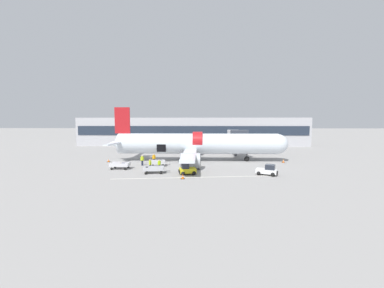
{
  "coord_description": "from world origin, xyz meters",
  "views": [
    {
      "loc": [
        2.72,
        -41.09,
        7.53
      ],
      "look_at": [
        1.13,
        2.98,
        3.42
      ],
      "focal_mm": 22.0,
      "sensor_mm": 36.0,
      "label": 1
    }
  ],
  "objects_px": {
    "baggage_tug_mid": "(187,170)",
    "baggage_cart_loading": "(158,163)",
    "baggage_tug_lead": "(267,170)",
    "ground_crew_driver": "(154,158)",
    "ground_crew_loader_a": "(159,164)",
    "baggage_cart_queued": "(121,166)",
    "ground_crew_loader_b": "(150,164)",
    "ground_crew_supervisor": "(142,160)",
    "baggage_cart_empty": "(154,170)",
    "airplane": "(195,144)"
  },
  "relations": [
    {
      "from": "baggage_tug_mid",
      "to": "baggage_cart_loading",
      "type": "relative_size",
      "value": 0.79
    },
    {
      "from": "baggage_tug_lead",
      "to": "ground_crew_driver",
      "type": "bearing_deg",
      "value": 153.83
    },
    {
      "from": "ground_crew_loader_a",
      "to": "baggage_cart_queued",
      "type": "bearing_deg",
      "value": 177.72
    },
    {
      "from": "ground_crew_loader_b",
      "to": "ground_crew_supervisor",
      "type": "distance_m",
      "value": 4.22
    },
    {
      "from": "ground_crew_loader_a",
      "to": "ground_crew_supervisor",
      "type": "xyz_separation_m",
      "value": [
        -3.59,
        3.48,
        0.1
      ]
    },
    {
      "from": "ground_crew_supervisor",
      "to": "baggage_cart_loading",
      "type": "bearing_deg",
      "value": -13.98
    },
    {
      "from": "baggage_tug_mid",
      "to": "baggage_cart_queued",
      "type": "distance_m",
      "value": 11.41
    },
    {
      "from": "baggage_cart_loading",
      "to": "ground_crew_driver",
      "type": "bearing_deg",
      "value": 114.97
    },
    {
      "from": "baggage_tug_mid",
      "to": "baggage_cart_empty",
      "type": "distance_m",
      "value": 4.88
    },
    {
      "from": "baggage_cart_queued",
      "to": "ground_crew_loader_a",
      "type": "relative_size",
      "value": 2.45
    },
    {
      "from": "baggage_tug_lead",
      "to": "baggage_tug_mid",
      "type": "relative_size",
      "value": 1.2
    },
    {
      "from": "ground_crew_driver",
      "to": "airplane",
      "type": "bearing_deg",
      "value": 21.44
    },
    {
      "from": "ground_crew_driver",
      "to": "baggage_tug_mid",
      "type": "bearing_deg",
      "value": -53.3
    },
    {
      "from": "baggage_tug_mid",
      "to": "baggage_cart_loading",
      "type": "xyz_separation_m",
      "value": [
        -5.21,
        5.9,
        -0.2
      ]
    },
    {
      "from": "baggage_tug_mid",
      "to": "baggage_tug_lead",
      "type": "bearing_deg",
      "value": -0.51
    },
    {
      "from": "baggage_tug_lead",
      "to": "ground_crew_supervisor",
      "type": "height_order",
      "value": "ground_crew_supervisor"
    },
    {
      "from": "baggage_cart_queued",
      "to": "ground_crew_loader_a",
      "type": "height_order",
      "value": "ground_crew_loader_a"
    },
    {
      "from": "baggage_cart_loading",
      "to": "ground_crew_driver",
      "type": "relative_size",
      "value": 1.93
    },
    {
      "from": "baggage_tug_lead",
      "to": "ground_crew_loader_a",
      "type": "distance_m",
      "value": 16.43
    },
    {
      "from": "ground_crew_loader_b",
      "to": "ground_crew_supervisor",
      "type": "bearing_deg",
      "value": 120.76
    },
    {
      "from": "baggage_tug_lead",
      "to": "baggage_cart_empty",
      "type": "xyz_separation_m",
      "value": [
        -16.38,
        0.6,
        -0.18
      ]
    },
    {
      "from": "baggage_tug_mid",
      "to": "ground_crew_loader_b",
      "type": "relative_size",
      "value": 1.59
    },
    {
      "from": "baggage_cart_loading",
      "to": "airplane",
      "type": "bearing_deg",
      "value": 43.29
    },
    {
      "from": "baggage_cart_loading",
      "to": "ground_crew_loader_a",
      "type": "xyz_separation_m",
      "value": [
        0.63,
        -2.74,
        0.37
      ]
    },
    {
      "from": "baggage_tug_mid",
      "to": "ground_crew_loader_b",
      "type": "height_order",
      "value": "ground_crew_loader_b"
    },
    {
      "from": "airplane",
      "to": "baggage_cart_queued",
      "type": "height_order",
      "value": "airplane"
    },
    {
      "from": "baggage_cart_loading",
      "to": "baggage_cart_queued",
      "type": "xyz_separation_m",
      "value": [
        -5.69,
        -2.49,
        0.06
      ]
    },
    {
      "from": "ground_crew_loader_b",
      "to": "airplane",
      "type": "bearing_deg",
      "value": 51.26
    },
    {
      "from": "baggage_cart_queued",
      "to": "baggage_cart_empty",
      "type": "height_order",
      "value": "baggage_cart_queued"
    },
    {
      "from": "baggage_tug_lead",
      "to": "baggage_cart_queued",
      "type": "height_order",
      "value": "baggage_tug_lead"
    },
    {
      "from": "baggage_tug_mid",
      "to": "ground_crew_driver",
      "type": "distance_m",
      "value": 10.95
    },
    {
      "from": "ground_crew_supervisor",
      "to": "ground_crew_loader_a",
      "type": "bearing_deg",
      "value": -44.08
    },
    {
      "from": "airplane",
      "to": "ground_crew_driver",
      "type": "height_order",
      "value": "airplane"
    },
    {
      "from": "baggage_cart_empty",
      "to": "ground_crew_driver",
      "type": "distance_m",
      "value": 8.46
    },
    {
      "from": "baggage_tug_lead",
      "to": "ground_crew_loader_a",
      "type": "bearing_deg",
      "value": 168.54
    },
    {
      "from": "baggage_cart_queued",
      "to": "ground_crew_loader_a",
      "type": "xyz_separation_m",
      "value": [
        6.32,
        -0.25,
        0.31
      ]
    },
    {
      "from": "airplane",
      "to": "baggage_cart_empty",
      "type": "height_order",
      "value": "airplane"
    },
    {
      "from": "ground_crew_loader_a",
      "to": "ground_crew_driver",
      "type": "height_order",
      "value": "ground_crew_driver"
    },
    {
      "from": "baggage_tug_mid",
      "to": "ground_crew_supervisor",
      "type": "height_order",
      "value": "ground_crew_supervisor"
    },
    {
      "from": "ground_crew_loader_a",
      "to": "baggage_cart_empty",
      "type": "bearing_deg",
      "value": -95.94
    },
    {
      "from": "airplane",
      "to": "baggage_tug_lead",
      "type": "xyz_separation_m",
      "value": [
        10.54,
        -11.84,
        -2.59
      ]
    },
    {
      "from": "airplane",
      "to": "baggage_tug_lead",
      "type": "height_order",
      "value": "airplane"
    },
    {
      "from": "airplane",
      "to": "ground_crew_loader_a",
      "type": "distance_m",
      "value": 10.5
    },
    {
      "from": "baggage_cart_empty",
      "to": "baggage_tug_lead",
      "type": "bearing_deg",
      "value": -2.11
    },
    {
      "from": "baggage_cart_empty",
      "to": "ground_crew_loader_a",
      "type": "height_order",
      "value": "ground_crew_loader_a"
    },
    {
      "from": "baggage_tug_mid",
      "to": "ground_crew_loader_a",
      "type": "height_order",
      "value": "baggage_tug_mid"
    },
    {
      "from": "baggage_cart_queued",
      "to": "ground_crew_loader_b",
      "type": "height_order",
      "value": "ground_crew_loader_b"
    },
    {
      "from": "ground_crew_loader_b",
      "to": "baggage_tug_lead",
      "type": "bearing_deg",
      "value": -10.08
    },
    {
      "from": "baggage_tug_mid",
      "to": "baggage_cart_queued",
      "type": "xyz_separation_m",
      "value": [
        -10.89,
        3.41,
        -0.14
      ]
    },
    {
      "from": "baggage_cart_queued",
      "to": "airplane",
      "type": "bearing_deg",
      "value": 35.03
    }
  ]
}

